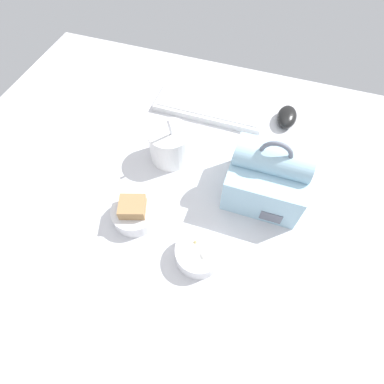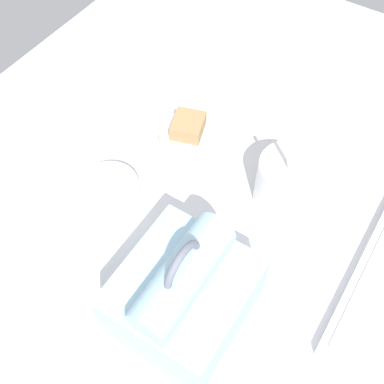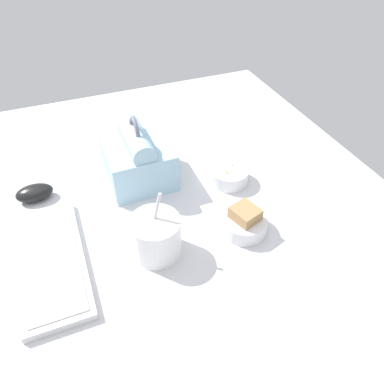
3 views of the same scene
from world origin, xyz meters
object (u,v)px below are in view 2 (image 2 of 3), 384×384
(soup_cup, at_px, (289,182))
(bento_bowl_sandwich, at_px, (188,136))
(lunch_bag, at_px, (183,294))
(bento_bowl_snacks, at_px, (109,192))

(soup_cup, relative_size, bento_bowl_sandwich, 1.46)
(lunch_bag, bearing_deg, bento_bowl_sandwich, -148.19)
(soup_cup, distance_m, bento_bowl_snacks, 0.30)
(soup_cup, xyz_separation_m, bento_bowl_sandwich, (-0.01, -0.21, -0.02))
(lunch_bag, bearing_deg, soup_cup, 172.37)
(soup_cup, relative_size, bento_bowl_snacks, 1.52)
(bento_bowl_snacks, bearing_deg, soup_cup, 122.61)
(soup_cup, bearing_deg, bento_bowl_sandwich, -93.70)
(lunch_bag, bearing_deg, bento_bowl_snacks, -115.00)
(lunch_bag, distance_m, bento_bowl_sandwich, 0.33)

